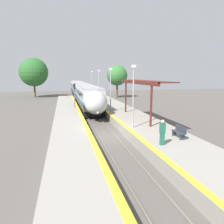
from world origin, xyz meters
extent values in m
plane|color=#56514C|center=(0.00, 0.00, 0.00)|extent=(120.00, 120.00, 0.00)
cube|color=slate|center=(-0.72, 0.00, 0.07)|extent=(0.08, 90.00, 0.15)
cube|color=slate|center=(0.72, 0.00, 0.07)|extent=(0.08, 90.00, 0.15)
cube|color=black|center=(0.00, 17.48, 0.65)|extent=(2.43, 18.33, 0.86)
cube|color=#28282D|center=(0.00, 17.48, 1.51)|extent=(2.77, 19.93, 0.88)
cube|color=#198CBF|center=(0.00, 17.48, 2.10)|extent=(2.78, 19.93, 0.30)
cube|color=#B2B7BC|center=(0.00, 17.48, 2.92)|extent=(2.77, 19.93, 1.33)
cube|color=black|center=(0.00, 17.48, 2.85)|extent=(2.79, 18.33, 0.73)
cube|color=#9E9EA3|center=(0.00, 17.48, 3.73)|extent=(2.49, 19.93, 0.30)
cylinder|color=black|center=(-0.72, 10.20, 0.46)|extent=(0.12, 0.92, 0.92)
cylinder|color=black|center=(0.72, 10.20, 0.46)|extent=(0.12, 0.92, 0.92)
cylinder|color=black|center=(-0.72, 12.40, 0.46)|extent=(0.12, 0.92, 0.92)
cylinder|color=black|center=(0.72, 12.40, 0.46)|extent=(0.12, 0.92, 0.92)
cylinder|color=black|center=(-0.72, 22.56, 0.46)|extent=(0.12, 0.92, 0.92)
cylinder|color=black|center=(0.72, 22.56, 0.46)|extent=(0.12, 0.92, 0.92)
cylinder|color=black|center=(-0.72, 24.76, 0.46)|extent=(0.12, 0.92, 0.92)
cylinder|color=black|center=(0.72, 24.76, 0.46)|extent=(0.12, 0.92, 0.92)
ellipsoid|color=#B2B7BC|center=(0.00, 6.48, 2.33)|extent=(2.66, 3.11, 2.75)
ellipsoid|color=black|center=(0.00, 6.09, 2.78)|extent=(1.94, 1.82, 1.40)
sphere|color=#F9F4CC|center=(0.00, 5.31, 1.33)|extent=(0.24, 0.24, 0.24)
cube|color=black|center=(0.00, 38.21, 0.65)|extent=(2.43, 18.33, 0.86)
cube|color=#28282D|center=(0.00, 38.21, 1.51)|extent=(2.77, 19.93, 0.88)
cube|color=#198CBF|center=(0.00, 38.21, 2.10)|extent=(2.78, 19.93, 0.30)
cube|color=#B2B7BC|center=(0.00, 38.21, 2.92)|extent=(2.77, 19.93, 1.33)
cube|color=black|center=(0.00, 38.21, 2.85)|extent=(2.79, 18.33, 0.73)
cube|color=#9E9EA3|center=(0.00, 38.21, 3.73)|extent=(2.49, 19.93, 0.30)
cylinder|color=black|center=(-0.72, 30.93, 0.46)|extent=(0.12, 0.92, 0.92)
cylinder|color=black|center=(0.72, 30.93, 0.46)|extent=(0.12, 0.92, 0.92)
cylinder|color=black|center=(-0.72, 33.13, 0.46)|extent=(0.12, 0.92, 0.92)
cylinder|color=black|center=(0.72, 33.13, 0.46)|extent=(0.12, 0.92, 0.92)
cylinder|color=black|center=(-0.72, 43.28, 0.46)|extent=(0.12, 0.92, 0.92)
cylinder|color=black|center=(0.72, 43.28, 0.46)|extent=(0.12, 0.92, 0.92)
cylinder|color=black|center=(-0.72, 45.48, 0.46)|extent=(0.12, 0.92, 0.92)
cylinder|color=black|center=(0.72, 45.48, 0.46)|extent=(0.12, 0.92, 0.92)
cube|color=gray|center=(3.82, 0.00, 0.43)|extent=(4.52, 64.00, 0.87)
cube|color=yellow|center=(1.76, 0.00, 0.87)|extent=(0.40, 64.00, 0.01)
cube|color=gray|center=(-3.17, 0.00, 0.43)|extent=(3.22, 64.00, 0.87)
cube|color=yellow|center=(-1.76, 0.00, 0.87)|extent=(0.40, 64.00, 0.01)
cube|color=#2D333D|center=(4.57, -4.84, 1.08)|extent=(0.36, 0.06, 0.42)
cube|color=#2D333D|center=(4.57, -3.69, 1.08)|extent=(0.36, 0.06, 0.42)
cube|color=#2D333D|center=(4.57, -4.26, 1.30)|extent=(0.44, 1.53, 0.03)
cube|color=#2D333D|center=(4.77, -4.26, 1.54)|extent=(0.04, 1.53, 0.44)
cube|color=#1E604C|center=(2.64, -5.59, 1.29)|extent=(0.28, 0.20, 0.83)
cube|color=#1E604C|center=(2.64, -5.59, 2.03)|extent=(0.36, 0.22, 0.66)
sphere|color=beige|center=(2.64, -5.59, 2.47)|extent=(0.23, 0.23, 0.23)
cylinder|color=#59595E|center=(-2.09, 13.42, 1.78)|extent=(0.14, 0.14, 3.57)
cube|color=black|center=(-2.09, 13.42, 3.92)|extent=(0.28, 0.20, 0.70)
sphere|color=black|center=(-2.09, 13.31, 4.09)|extent=(0.14, 0.14, 0.14)
sphere|color=red|center=(-2.09, 13.31, 3.75)|extent=(0.14, 0.14, 0.14)
cylinder|color=#9E9EA3|center=(2.26, -0.46, 3.49)|extent=(0.12, 0.12, 5.25)
cube|color=silver|center=(2.26, -0.46, 6.24)|extent=(0.36, 0.20, 0.24)
cylinder|color=#9E9EA3|center=(2.26, 8.89, 3.49)|extent=(0.12, 0.12, 5.25)
cube|color=silver|center=(2.26, 8.89, 6.24)|extent=(0.36, 0.20, 0.24)
cylinder|color=#9E9EA3|center=(2.26, 18.24, 3.49)|extent=(0.12, 0.12, 5.25)
cube|color=silver|center=(2.26, 18.24, 6.24)|extent=(0.36, 0.20, 0.24)
cylinder|color=#9E9EA3|center=(2.26, 27.59, 3.49)|extent=(0.12, 0.12, 5.25)
cube|color=silver|center=(2.26, 27.59, 6.24)|extent=(0.36, 0.20, 0.24)
cylinder|color=#511E19|center=(3.96, -0.42, 2.76)|extent=(0.20, 0.20, 3.77)
cylinder|color=#511E19|center=(3.96, 7.73, 2.76)|extent=(0.20, 0.20, 3.77)
cube|color=#511E19|center=(3.96, 3.65, 4.74)|extent=(0.24, 11.15, 0.36)
cube|color=#511E19|center=(4.86, 3.65, 4.86)|extent=(2.00, 11.15, 0.10)
cylinder|color=brown|center=(-10.58, 38.64, 1.72)|extent=(0.44, 0.44, 3.44)
sphere|color=#286028|center=(-10.58, 38.64, 6.21)|extent=(6.93, 6.93, 6.93)
cylinder|color=brown|center=(9.27, 33.64, 1.73)|extent=(0.44, 0.44, 3.45)
sphere|color=#337033|center=(9.27, 33.64, 5.44)|extent=(4.96, 4.96, 4.96)
camera|label=1|loc=(-3.68, -18.55, 5.47)|focal=35.00mm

